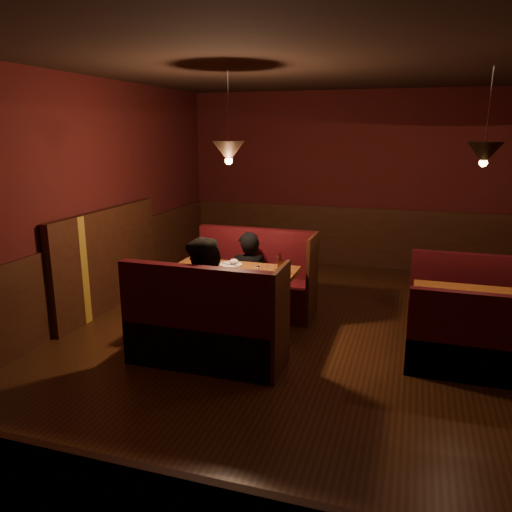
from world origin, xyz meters
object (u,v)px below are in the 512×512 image
(second_bench_near, at_px, (474,350))
(diner_a, at_px, (248,260))
(diner_b, at_px, (207,284))
(second_table, at_px, (467,308))
(main_bench_near, at_px, (205,334))
(main_table, at_px, (232,286))
(main_bench_far, at_px, (255,286))
(second_bench_far, at_px, (463,304))

(second_bench_near, bearing_deg, diner_a, 160.49)
(second_bench_near, xyz_separation_m, diner_b, (-2.52, -0.41, 0.53))
(diner_a, bearing_deg, second_table, 153.96)
(main_bench_near, distance_m, second_bench_near, 2.55)
(main_table, distance_m, main_bench_far, 0.84)
(main_bench_near, relative_size, second_table, 1.42)
(diner_a, bearing_deg, main_bench_near, 71.00)
(main_bench_near, xyz_separation_m, second_bench_near, (2.49, 0.55, -0.06))
(main_bench_far, distance_m, second_bench_far, 2.51)
(second_table, bearing_deg, diner_b, -156.90)
(second_bench_far, relative_size, diner_b, 0.76)
(second_table, distance_m, second_bench_far, 0.68)
(second_bench_far, height_order, diner_b, diner_b)
(diner_b, bearing_deg, second_bench_near, 16.57)
(second_bench_far, bearing_deg, main_bench_far, -174.01)
(main_table, distance_m, second_table, 2.52)
(diner_a, bearing_deg, main_bench_far, -124.86)
(second_bench_near, bearing_deg, second_table, 92.20)
(main_table, height_order, diner_b, diner_b)
(diner_b, bearing_deg, main_bench_near, -72.24)
(main_bench_far, xyz_separation_m, main_bench_near, (0.00, -1.61, 0.00))
(main_bench_far, xyz_separation_m, diner_b, (-0.03, -1.46, 0.47))
(main_bench_near, distance_m, second_bench_far, 3.12)
(main_bench_far, height_order, second_bench_far, main_bench_far)
(second_bench_far, distance_m, diner_b, 3.10)
(main_bench_near, xyz_separation_m, second_table, (2.47, 1.21, 0.12))
(main_bench_far, relative_size, diner_b, 0.97)
(main_bench_far, height_order, second_table, main_bench_far)
(main_bench_far, height_order, main_bench_near, same)
(second_bench_near, distance_m, diner_a, 2.72)
(main_bench_near, bearing_deg, main_table, 91.23)
(second_bench_near, xyz_separation_m, diner_a, (-2.53, 0.90, 0.44))
(main_bench_near, distance_m, diner_b, 0.49)
(second_table, xyz_separation_m, second_bench_far, (0.03, 0.66, -0.18))
(main_table, xyz_separation_m, second_bench_near, (2.51, -0.25, -0.31))
(main_bench_far, height_order, second_bench_near, main_bench_far)
(diner_a, xyz_separation_m, diner_b, (0.01, -1.31, 0.09))
(main_table, xyz_separation_m, diner_b, (-0.01, -0.66, 0.22))
(main_table, xyz_separation_m, main_bench_far, (0.02, 0.80, -0.25))
(main_table, relative_size, diner_a, 0.99)
(main_bench_far, bearing_deg, diner_b, -91.05)
(second_bench_near, distance_m, diner_b, 2.61)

